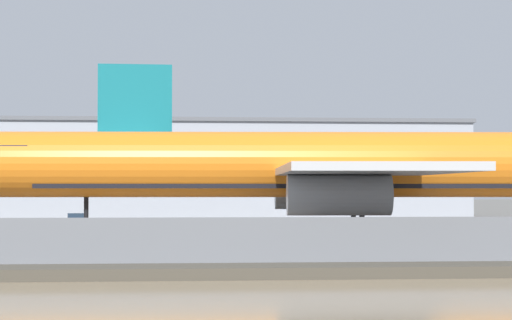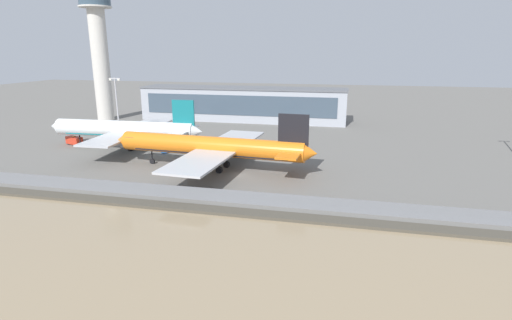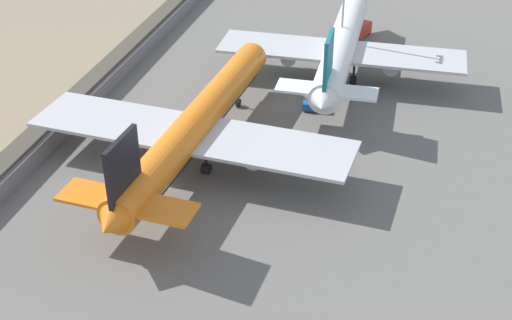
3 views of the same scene
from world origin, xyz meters
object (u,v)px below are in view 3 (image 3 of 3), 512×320
passenger_jet_white_teal (342,46)px  apron_light_mast_apron_west (343,7)px  cargo_jet_orange (195,126)px  ops_van (360,30)px  baggage_tug (314,106)px

passenger_jet_white_teal → apron_light_mast_apron_west: (-1.78, -0.44, 5.59)m
cargo_jet_orange → passenger_jet_white_teal: (-29.57, 13.77, 0.11)m
cargo_jet_orange → apron_light_mast_apron_west: 34.55m
ops_van → apron_light_mast_apron_west: bearing=-4.2°
passenger_jet_white_teal → baggage_tug: 13.15m
apron_light_mast_apron_west → baggage_tug: bearing=-5.4°
cargo_jet_orange → baggage_tug: bearing=145.3°
baggage_tug → ops_van: size_ratio=0.60×
cargo_jet_orange → passenger_jet_white_teal: size_ratio=1.08×
cargo_jet_orange → baggage_tug: 21.51m
cargo_jet_orange → baggage_tug: (-17.32, 12.01, -4.32)m
baggage_tug → apron_light_mast_apron_west: (-14.04, 1.33, 10.02)m
passenger_jet_white_teal → ops_van: size_ratio=7.97×
passenger_jet_white_teal → apron_light_mast_apron_west: bearing=-166.1°
cargo_jet_orange → baggage_tug: size_ratio=14.24×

